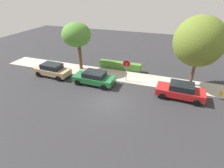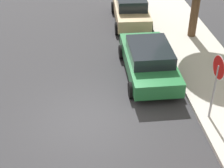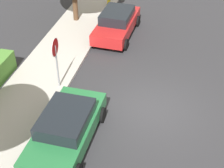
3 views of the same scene
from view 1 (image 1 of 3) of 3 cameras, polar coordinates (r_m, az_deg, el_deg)
The scene contains 10 objects.
ground_plane at distance 16.14m, azimuth -1.11°, elevation -5.92°, with size 60.00×60.00×0.00m, color #2D2D30.
sidewalk_curb at distance 20.56m, azimuth 4.11°, elevation 2.37°, with size 32.00×2.88×0.14m, color #B2ADA3.
stop_sign at distance 18.81m, azimuth 4.73°, elevation 5.53°, with size 0.83×0.08×2.59m.
parked_car_green at distance 18.93m, azimuth -5.86°, elevation 2.09°, with size 4.46×2.17×1.41m.
parked_car_red at distance 17.60m, azimuth 21.43°, elevation -2.01°, with size 4.39×2.17×1.49m.
parked_car_tan at distance 21.72m, azimuth -18.88°, elevation 4.39°, with size 4.29×2.13×1.52m.
street_tree_near_corner at distance 21.44m, azimuth -11.54°, elevation 15.38°, with size 3.39×3.39×5.88m.
street_tree_mid_block at distance 18.83m, azimuth 26.50°, elevation 12.29°, with size 4.73×4.73×7.19m.
fire_hydrant at distance 19.69m, azimuth 32.06°, elevation -2.66°, with size 0.30×0.22×0.72m.
front_yard_hedge at distance 22.40m, azimuth 2.64°, elevation 5.93°, with size 5.39×0.70×1.01m.
Camera 1 is at (4.67, -12.43, 9.17)m, focal length 28.00 mm.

